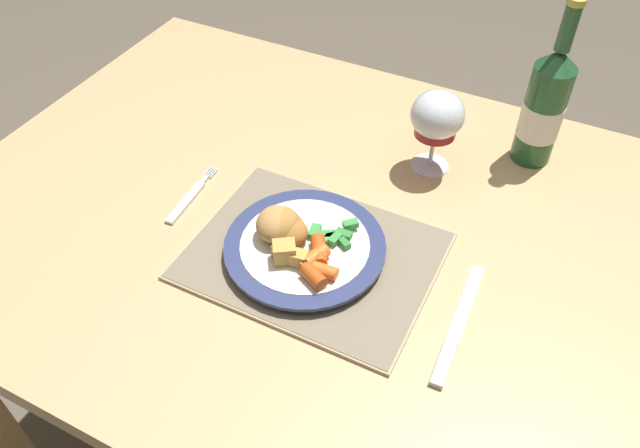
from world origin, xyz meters
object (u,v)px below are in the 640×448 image
at_px(dinner_plate, 305,248).
at_px(bottle, 544,107).
at_px(fork, 189,199).
at_px(dining_table, 334,265).
at_px(table_knife, 455,333).
at_px(wine_glass, 437,118).

relative_size(dinner_plate, bottle, 0.82).
height_order(fork, bottle, bottle).
xyz_separation_m(dining_table, dinner_plate, (-0.01, -0.08, 0.11)).
relative_size(table_knife, wine_glass, 1.48).
xyz_separation_m(dining_table, wine_glass, (0.08, 0.19, 0.19)).
bearing_deg(dinner_plate, dining_table, 82.05).
xyz_separation_m(dining_table, bottle, (0.23, 0.29, 0.20)).
bearing_deg(dining_table, bottle, 52.47).
bearing_deg(fork, bottle, 37.49).
relative_size(dining_table, dinner_plate, 5.30).
height_order(dining_table, table_knife, table_knife).
bearing_deg(bottle, wine_glass, -144.99).
bearing_deg(wine_glass, table_knife, -64.91).
relative_size(fork, bottle, 0.49).
xyz_separation_m(table_knife, bottle, (0.00, 0.41, 0.10)).
relative_size(wine_glass, bottle, 0.50).
distance_m(dining_table, bottle, 0.42).
xyz_separation_m(dining_table, fork, (-0.23, -0.06, 0.10)).
relative_size(fork, table_knife, 0.66).
bearing_deg(dinner_plate, bottle, 57.58).
distance_m(fork, bottle, 0.58).
height_order(table_knife, bottle, bottle).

